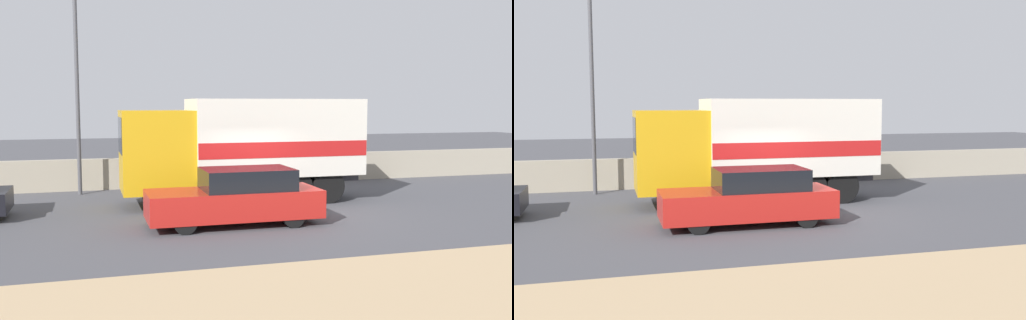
# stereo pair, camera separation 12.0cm
# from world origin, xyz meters

# --- Properties ---
(ground_plane) EXTENTS (80.00, 80.00, 0.00)m
(ground_plane) POSITION_xyz_m (0.00, 0.00, 0.00)
(ground_plane) COLOR #47474C
(dirt_shoulder_foreground) EXTENTS (60.00, 5.44, 0.04)m
(dirt_shoulder_foreground) POSITION_xyz_m (0.00, -7.05, 0.02)
(dirt_shoulder_foreground) COLOR tan
(dirt_shoulder_foreground) RESTS_ON ground_plane
(stone_wall_backdrop) EXTENTS (60.00, 0.35, 1.15)m
(stone_wall_backdrop) POSITION_xyz_m (0.00, 7.03, 0.58)
(stone_wall_backdrop) COLOR #A39984
(stone_wall_backdrop) RESTS_ON ground_plane
(street_lamp) EXTENTS (0.56, 0.28, 7.98)m
(street_lamp) POSITION_xyz_m (-5.00, 6.03, 4.55)
(street_lamp) COLOR #4C4C51
(street_lamp) RESTS_ON ground_plane
(box_truck) EXTENTS (7.65, 2.40, 3.33)m
(box_truck) POSITION_xyz_m (0.27, 2.91, 1.89)
(box_truck) COLOR gold
(box_truck) RESTS_ON ground_plane
(car_hatchback) EXTENTS (4.53, 1.70, 1.49)m
(car_hatchback) POSITION_xyz_m (-0.96, -0.44, 0.73)
(car_hatchback) COLOR #B21E19
(car_hatchback) RESTS_ON ground_plane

